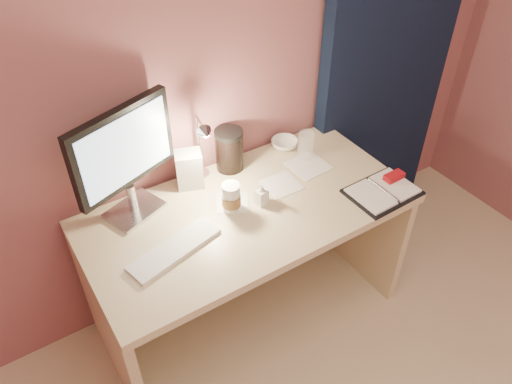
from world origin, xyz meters
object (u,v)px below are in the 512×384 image
keyboard (175,249)px  clear_cup (306,145)px  planner (384,190)px  monitor (123,155)px  product_box (189,169)px  bowl (285,144)px  desk (240,235)px  dark_jar (229,152)px  lotion_bottle (261,194)px  coffee_cup (231,198)px  desk_lamp (210,144)px

keyboard → clear_cup: size_ratio=2.89×
planner → monitor: bearing=152.9°
product_box → bowl: bearing=21.5°
desk → clear_cup: bearing=12.0°
keyboard → dark_jar: dark_jar is taller
lotion_bottle → product_box: (-0.20, 0.28, 0.03)m
desk → coffee_cup: (-0.06, -0.04, 0.29)m
keyboard → product_box: 0.41m
desk → product_box: bearing=123.8°
desk → dark_jar: bearing=69.5°
monitor → bowl: size_ratio=3.76×
monitor → coffee_cup: (0.35, -0.20, -0.24)m
desk_lamp → desk: bearing=-63.1°
lotion_bottle → dark_jar: bearing=87.0°
desk_lamp → clear_cup: bearing=3.5°
clear_cup → lotion_bottle: (-0.36, -0.17, -0.01)m
coffee_cup → dark_jar: bearing=61.1°
desk → keyboard: size_ratio=3.62×
lotion_bottle → coffee_cup: bearing=163.5°
coffee_cup → lotion_bottle: 0.13m
planner → keyboard: bearing=167.9°
monitor → dark_jar: monitor is taller
planner → coffee_cup: bearing=155.4°
lotion_bottle → dark_jar: 0.29m
coffee_cup → desk_lamp: 0.25m
monitor → product_box: (0.28, 0.04, -0.21)m
monitor → dark_jar: 0.54m
monitor → desk_lamp: monitor is taller
bowl → lotion_bottle: lotion_bottle is taller
product_box → desk_lamp: bearing=-7.1°
lotion_bottle → clear_cup: bearing=25.0°
bowl → desk_lamp: (-0.43, -0.06, 0.19)m
desk_lamp → lotion_bottle: bearing=-54.1°
keyboard → planner: 0.94m
coffee_cup → product_box: 0.25m
monitor → coffee_cup: size_ratio=3.83×
dark_jar → product_box: bearing=-176.0°
lotion_bottle → bowl: bearing=41.6°
dark_jar → product_box: (-0.21, -0.01, -0.00)m
monitor → planner: 1.12m
product_box → desk_lamp: desk_lamp is taller
monitor → planner: monitor is taller
desk → product_box: size_ratio=8.13×
bowl → desk_lamp: desk_lamp is taller
keyboard → desk_lamp: 0.48m
keyboard → desk_lamp: desk_lamp is taller
keyboard → dark_jar: size_ratio=2.16×
monitor → bowl: bearing=-16.7°
monitor → lotion_bottle: 0.59m
keyboard → planner: planner is taller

